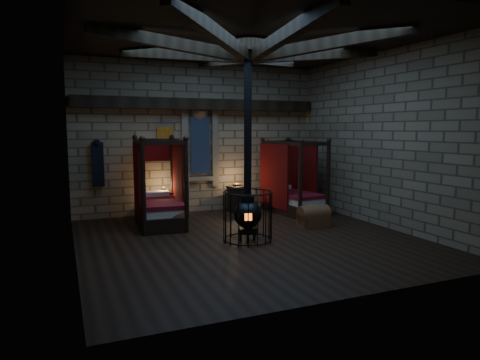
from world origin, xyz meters
name	(u,v)px	position (x,y,z in m)	size (l,w,h in m)	color
room	(248,62)	(0.00, 0.09, 3.74)	(7.02, 7.02, 4.29)	black
bed_left	(159,204)	(-1.47, 2.19, 0.52)	(1.22, 2.10, 2.11)	black
bed_right	(292,195)	(2.33, 2.27, 0.50)	(1.23, 2.04, 2.02)	black
trunk_left	(173,220)	(-1.33, 1.40, 0.25)	(0.87, 0.68, 0.56)	brown
trunk_right	(314,217)	(1.95, 0.51, 0.24)	(0.76, 0.51, 0.53)	brown
nightstand_left	(164,204)	(-1.17, 3.07, 0.34)	(0.46, 0.44, 0.81)	black
nightstand_right	(237,199)	(0.94, 3.01, 0.38)	(0.55, 0.54, 0.80)	black
stove	(248,212)	(-0.09, -0.12, 0.64)	(1.04, 1.04, 4.05)	black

